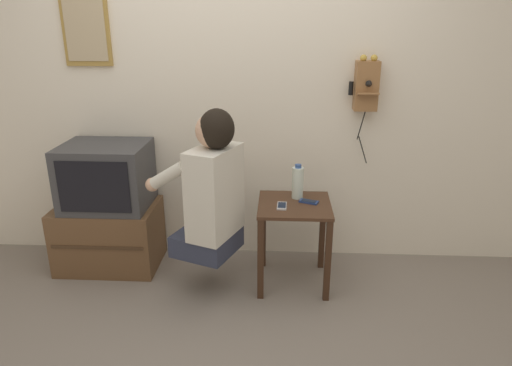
# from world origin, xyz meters

# --- Properties ---
(ground_plane) EXTENTS (14.00, 14.00, 0.00)m
(ground_plane) POSITION_xyz_m (0.00, 0.00, 0.00)
(ground_plane) COLOR slate
(wall_back) EXTENTS (6.80, 0.05, 2.55)m
(wall_back) POSITION_xyz_m (0.00, 1.23, 1.27)
(wall_back) COLOR silver
(wall_back) RESTS_ON ground_plane
(side_table) EXTENTS (0.48, 0.47, 0.59)m
(side_table) POSITION_xyz_m (0.42, 0.78, 0.45)
(side_table) COLOR #422819
(side_table) RESTS_ON ground_plane
(person) EXTENTS (0.60, 0.55, 0.95)m
(person) POSITION_xyz_m (-0.11, 0.63, 0.74)
(person) COLOR #2D3347
(person) RESTS_ON ground_plane
(tv_stand) EXTENTS (0.72, 0.48, 0.47)m
(tv_stand) POSITION_xyz_m (-0.93, 0.95, 0.24)
(tv_stand) COLOR brown
(tv_stand) RESTS_ON ground_plane
(television) EXTENTS (0.58, 0.48, 0.45)m
(television) POSITION_xyz_m (-0.90, 0.95, 0.70)
(television) COLOR #38383A
(television) RESTS_ON tv_stand
(wall_phone_antique) EXTENTS (0.20, 0.18, 0.75)m
(wall_phone_antique) POSITION_xyz_m (0.89, 1.15, 1.31)
(wall_phone_antique) COLOR olive
(framed_picture) EXTENTS (0.33, 0.03, 0.48)m
(framed_picture) POSITION_xyz_m (-1.03, 1.19, 1.67)
(framed_picture) COLOR olive
(cell_phone_held) EXTENTS (0.06, 0.13, 0.01)m
(cell_phone_held) POSITION_xyz_m (0.33, 0.72, 0.59)
(cell_phone_held) COLOR silver
(cell_phone_held) RESTS_ON side_table
(cell_phone_spare) EXTENTS (0.14, 0.10, 0.01)m
(cell_phone_spare) POSITION_xyz_m (0.51, 0.80, 0.59)
(cell_phone_spare) COLOR navy
(cell_phone_spare) RESTS_ON side_table
(water_bottle) EXTENTS (0.08, 0.08, 0.24)m
(water_bottle) POSITION_xyz_m (0.44, 0.88, 0.70)
(water_bottle) COLOR silver
(water_bottle) RESTS_ON side_table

